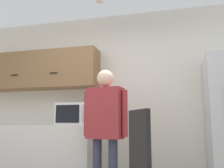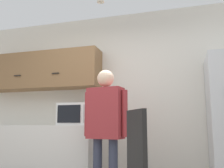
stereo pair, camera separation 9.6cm
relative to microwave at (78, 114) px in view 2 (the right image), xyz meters
name	(u,v)px [view 2 (the right image)]	position (x,y,z in m)	size (l,w,h in m)	color
back_wall	(117,97)	(0.52, 0.33, 0.27)	(6.00, 0.06, 2.70)	silver
counter	(35,155)	(-0.70, 0.02, -0.62)	(1.96, 0.56, 0.92)	silver
upper_cabinets	(43,71)	(-0.70, 0.12, 0.72)	(1.96, 0.38, 0.61)	olive
microwave	(78,114)	(0.00, 0.00, 0.00)	(0.50, 0.43, 0.32)	white
person	(105,120)	(0.59, -0.49, -0.10)	(0.58, 0.28, 1.61)	#33384C
chair	(147,167)	(1.21, -1.24, -0.51)	(0.57, 0.57, 1.06)	black
ceiling_light	(101,2)	(0.44, -0.27, 1.60)	(0.11, 0.11, 0.01)	white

